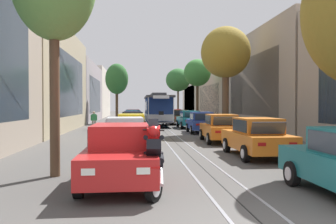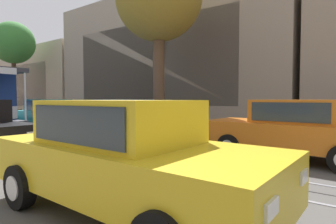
# 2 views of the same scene
# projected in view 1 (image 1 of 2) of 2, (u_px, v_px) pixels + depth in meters

# --- Properties ---
(ground_plane) EXTENTS (169.92, 169.92, 0.00)m
(ground_plane) POSITION_uv_depth(u_px,v_px,m) (160.00, 127.00, 32.30)
(ground_plane) COLOR #4C4947
(trolley_track_rails) EXTENTS (1.14, 75.97, 0.01)m
(trolley_track_rails) POSITION_uv_depth(u_px,v_px,m) (157.00, 124.00, 37.07)
(trolley_track_rails) COLOR gray
(trolley_track_rails) RESTS_ON ground
(building_facade_left) EXTENTS (5.86, 67.67, 9.37)m
(building_facade_left) POSITION_uv_depth(u_px,v_px,m) (61.00, 85.00, 35.23)
(building_facade_left) COLOR gray
(building_facade_left) RESTS_ON ground
(building_facade_right) EXTENTS (5.27, 67.67, 8.29)m
(building_facade_right) POSITION_uv_depth(u_px,v_px,m) (247.00, 90.00, 37.82)
(building_facade_right) COLOR gray
(building_facade_right) RESTS_ON ground
(parked_car_red_near_left) EXTENTS (2.01, 4.36, 1.58)m
(parked_car_red_near_left) POSITION_uv_depth(u_px,v_px,m) (121.00, 154.00, 9.17)
(parked_car_red_near_left) COLOR red
(parked_car_red_near_left) RESTS_ON ground
(parked_car_silver_second_left) EXTENTS (2.10, 4.40, 1.58)m
(parked_car_silver_second_left) POSITION_uv_depth(u_px,v_px,m) (125.00, 136.00, 14.49)
(parked_car_silver_second_left) COLOR #B7B7BC
(parked_car_silver_second_left) RESTS_ON ground
(parked_car_yellow_mid_left) EXTENTS (2.07, 4.39, 1.58)m
(parked_car_yellow_mid_left) POSITION_uv_depth(u_px,v_px,m) (132.00, 127.00, 20.07)
(parked_car_yellow_mid_left) COLOR gold
(parked_car_yellow_mid_left) RESTS_ON ground
(parked_car_black_fourth_left) EXTENTS (2.13, 4.42, 1.58)m
(parked_car_black_fourth_left) POSITION_uv_depth(u_px,v_px,m) (132.00, 122.00, 25.95)
(parked_car_black_fourth_left) COLOR black
(parked_car_black_fourth_left) RESTS_ON ground
(parked_car_navy_fifth_left) EXTENTS (2.00, 4.36, 1.58)m
(parked_car_navy_fifth_left) POSITION_uv_depth(u_px,v_px,m) (133.00, 119.00, 31.05)
(parked_car_navy_fifth_left) COLOR #19234C
(parked_car_navy_fifth_left) RESTS_ON ground
(parked_car_teal_sixth_left) EXTENTS (2.08, 4.40, 1.58)m
(parked_car_teal_sixth_left) POSITION_uv_depth(u_px,v_px,m) (133.00, 117.00, 36.84)
(parked_car_teal_sixth_left) COLOR #196B70
(parked_car_teal_sixth_left) RESTS_ON ground
(parked_car_maroon_far_left) EXTENTS (2.10, 4.40, 1.58)m
(parked_car_maroon_far_left) POSITION_uv_depth(u_px,v_px,m) (133.00, 116.00, 42.35)
(parked_car_maroon_far_left) COLOR maroon
(parked_car_maroon_far_left) RESTS_ON ground
(parked_car_orange_second_right) EXTENTS (2.01, 4.37, 1.58)m
(parked_car_orange_second_right) POSITION_uv_depth(u_px,v_px,m) (256.00, 137.00, 13.95)
(parked_car_orange_second_right) COLOR orange
(parked_car_orange_second_right) RESTS_ON ground
(parked_car_orange_mid_right) EXTENTS (2.15, 4.42, 1.58)m
(parked_car_orange_mid_right) POSITION_uv_depth(u_px,v_px,m) (221.00, 128.00, 19.44)
(parked_car_orange_mid_right) COLOR orange
(parked_car_orange_mid_right) RESTS_ON ground
(parked_car_blue_fourth_right) EXTENTS (2.10, 4.41, 1.58)m
(parked_car_blue_fourth_right) POSITION_uv_depth(u_px,v_px,m) (201.00, 122.00, 25.97)
(parked_car_blue_fourth_right) COLOR #233D93
(parked_car_blue_fourth_right) RESTS_ON ground
(parked_car_teal_fifth_right) EXTENTS (2.05, 4.38, 1.58)m
(parked_car_teal_fifth_right) POSITION_uv_depth(u_px,v_px,m) (189.00, 119.00, 31.42)
(parked_car_teal_fifth_right) COLOR #196B70
(parked_car_teal_fifth_right) RESTS_ON ground
(parked_car_brown_sixth_right) EXTENTS (2.00, 4.36, 1.58)m
(parked_car_brown_sixth_right) POSITION_uv_depth(u_px,v_px,m) (179.00, 117.00, 37.64)
(parked_car_brown_sixth_right) COLOR brown
(parked_car_brown_sixth_right) RESTS_ON ground
(parked_car_red_far_right) EXTENTS (2.04, 4.38, 1.58)m
(parked_car_red_far_right) POSITION_uv_depth(u_px,v_px,m) (174.00, 115.00, 43.58)
(parked_car_red_far_right) COLOR red
(parked_car_red_far_right) RESTS_ON ground
(street_tree_kerb_left_second) EXTENTS (2.63, 2.22, 6.90)m
(street_tree_kerb_left_second) POSITION_uv_depth(u_px,v_px,m) (117.00, 79.00, 39.61)
(street_tree_kerb_left_second) COLOR #4C3826
(street_tree_kerb_left_second) RESTS_ON ground
(street_tree_kerb_right_second) EXTENTS (3.65, 3.89, 7.92)m
(street_tree_kerb_right_second) POSITION_uv_depth(u_px,v_px,m) (226.00, 53.00, 25.42)
(street_tree_kerb_right_second) COLOR brown
(street_tree_kerb_right_second) RESTS_ON ground
(street_tree_kerb_right_mid) EXTENTS (3.14, 3.17, 7.46)m
(street_tree_kerb_right_mid) POSITION_uv_depth(u_px,v_px,m) (197.00, 73.00, 39.96)
(street_tree_kerb_right_mid) COLOR #4C3826
(street_tree_kerb_right_mid) RESTS_ON ground
(street_tree_kerb_right_fourth) EXTENTS (3.86, 4.03, 7.89)m
(street_tree_kerb_right_fourth) POSITION_uv_depth(u_px,v_px,m) (178.00, 80.00, 54.24)
(street_tree_kerb_right_fourth) COLOR #4C3826
(street_tree_kerb_right_fourth) RESTS_ON ground
(cable_car_trolley) EXTENTS (2.58, 9.14, 3.28)m
(cable_car_trolley) POSITION_uv_depth(u_px,v_px,m) (158.00, 109.00, 34.97)
(cable_car_trolley) COLOR navy
(cable_car_trolley) RESTS_ON ground
(motorcycle_with_rider) EXTENTS (0.51, 1.87, 1.77)m
(motorcycle_with_rider) POSITION_uv_depth(u_px,v_px,m) (154.00, 156.00, 7.85)
(motorcycle_with_rider) COLOR black
(motorcycle_with_rider) RESTS_ON ground
(pedestrian_on_left_pavement) EXTENTS (0.55, 0.30, 1.56)m
(pedestrian_on_left_pavement) POSITION_uv_depth(u_px,v_px,m) (94.00, 119.00, 29.51)
(pedestrian_on_left_pavement) COLOR slate
(pedestrian_on_left_pavement) RESTS_ON ground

